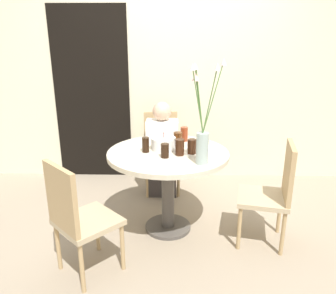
{
  "coord_description": "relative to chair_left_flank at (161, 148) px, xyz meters",
  "views": [
    {
      "loc": [
        0.06,
        -2.65,
        1.66
      ],
      "look_at": [
        0.0,
        0.0,
        0.79
      ],
      "focal_mm": 35.0,
      "sensor_mm": 36.0,
      "label": 1
    }
  ],
  "objects": [
    {
      "name": "doorway_panel",
      "position": [
        -0.84,
        0.36,
        0.53
      ],
      "size": [
        0.9,
        0.01,
        2.05
      ],
      "color": "black",
      "rests_on": "ground_plane"
    },
    {
      "name": "chair_right_flank",
      "position": [
        0.97,
        -1.08,
        0.0
      ],
      "size": [
        0.48,
        0.48,
        0.89
      ],
      "rotation": [
        0.0,
        0.0,
        4.5
      ],
      "color": "tan",
      "rests_on": "ground_plane"
    },
    {
      "name": "wall_back",
      "position": [
        0.09,
        0.4,
        0.81
      ],
      "size": [
        8.0,
        0.05,
        2.6
      ],
      "color": "beige",
      "rests_on": "ground_plane"
    },
    {
      "name": "dining_table",
      "position": [
        0.09,
        -0.89,
        0.12
      ],
      "size": [
        1.04,
        1.04,
        0.75
      ],
      "color": "beige",
      "rests_on": "ground_plane"
    },
    {
      "name": "drink_glass_0",
      "position": [
        -0.09,
        -0.9,
        0.32
      ],
      "size": [
        0.06,
        0.06,
        0.13
      ],
      "color": "black",
      "rests_on": "dining_table"
    },
    {
      "name": "drink_glass_1",
      "position": [
        0.19,
        -0.97,
        0.32
      ],
      "size": [
        0.08,
        0.08,
        0.14
      ],
      "color": "#33190C",
      "rests_on": "dining_table"
    },
    {
      "name": "drink_glass_5",
      "position": [
        0.3,
        -0.93,
        0.32
      ],
      "size": [
        0.07,
        0.07,
        0.12
      ],
      "color": "#33190C",
      "rests_on": "dining_table"
    },
    {
      "name": "chair_left_flank",
      "position": [
        0.0,
        0.0,
        0.0
      ],
      "size": [
        0.44,
        0.44,
        0.89
      ],
      "rotation": [
        0.0,
        0.0,
        0.11
      ],
      "color": "tan",
      "rests_on": "ground_plane"
    },
    {
      "name": "person_woman",
      "position": [
        0.02,
        -0.16,
        -0.0
      ],
      "size": [
        0.34,
        0.24,
        1.05
      ],
      "color": "#383333",
      "rests_on": "ground_plane"
    },
    {
      "name": "chair_far_back",
      "position": [
        -0.53,
        -1.52,
        0.0
      ],
      "size": [
        0.57,
        0.57,
        0.89
      ],
      "rotation": [
        0.0,
        0.0,
        2.37
      ],
      "color": "tan",
      "rests_on": "ground_plane"
    },
    {
      "name": "drink_glass_3",
      "position": [
        0.24,
        -0.57,
        0.32
      ],
      "size": [
        0.07,
        0.07,
        0.13
      ],
      "color": "maroon",
      "rests_on": "dining_table"
    },
    {
      "name": "flower_vase",
      "position": [
        0.36,
        -1.16,
        0.54
      ],
      "size": [
        0.28,
        0.26,
        0.79
      ],
      "color": "#9EB2AD",
      "rests_on": "dining_table"
    },
    {
      "name": "side_plate",
      "position": [
        0.4,
        -0.78,
        0.26
      ],
      "size": [
        0.18,
        0.18,
        0.01
      ],
      "color": "silver",
      "rests_on": "dining_table"
    },
    {
      "name": "drink_glass_4",
      "position": [
        0.07,
        -1.04,
        0.32
      ],
      "size": [
        0.07,
        0.07,
        0.12
      ],
      "color": "black",
      "rests_on": "dining_table"
    },
    {
      "name": "ground_plane",
      "position": [
        0.09,
        -0.89,
        -0.49
      ],
      "size": [
        16.0,
        16.0,
        0.0
      ],
      "primitive_type": "plane",
      "color": "gray"
    },
    {
      "name": "drink_glass_2",
      "position": [
        0.18,
        -0.69,
        0.31
      ],
      "size": [
        0.08,
        0.08,
        0.11
      ],
      "color": "#51280F",
      "rests_on": "dining_table"
    },
    {
      "name": "birthday_cake",
      "position": [
        0.05,
        -0.83,
        0.31
      ],
      "size": [
        0.21,
        0.21,
        0.15
      ],
      "color": "white",
      "rests_on": "dining_table"
    }
  ]
}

